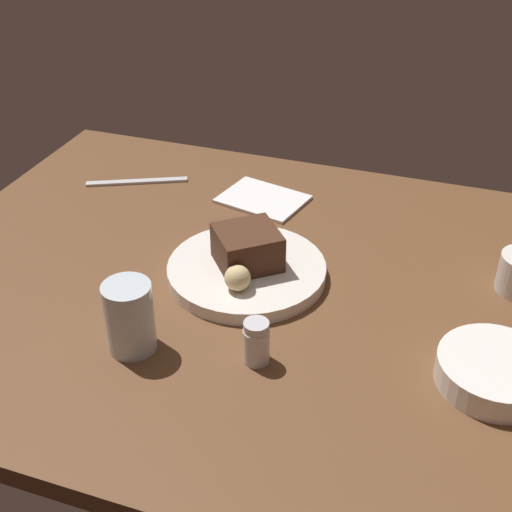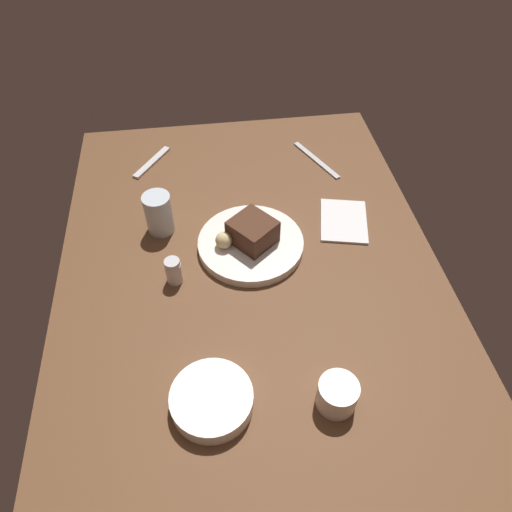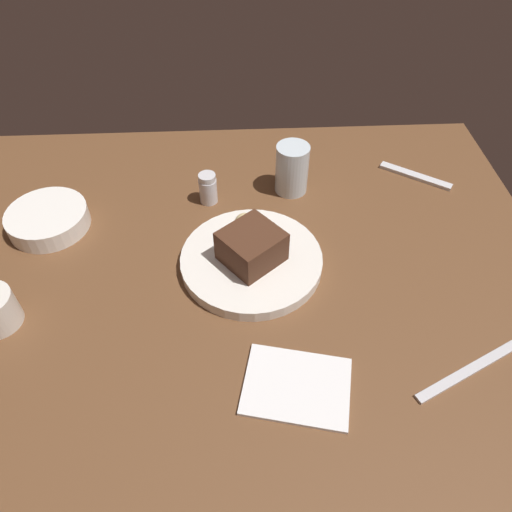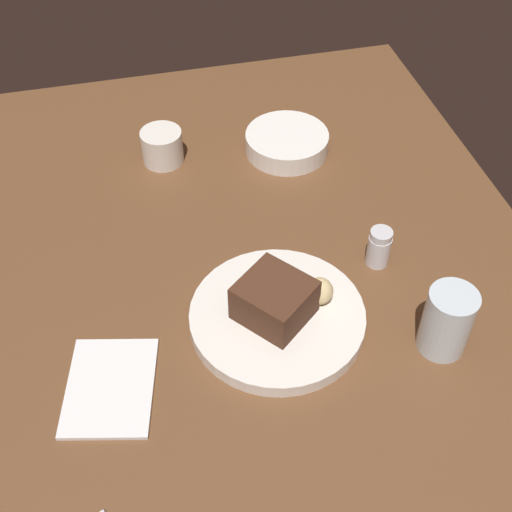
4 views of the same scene
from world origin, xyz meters
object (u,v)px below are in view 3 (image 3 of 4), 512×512
salt_shaker (209,188)px  side_bowl (48,219)px  chocolate_cake_slice (252,246)px  dessert_spoon (415,176)px  butter_knife (469,370)px  dessert_plate (251,260)px  bread_roll (245,224)px  water_glass (292,169)px  folded_napkin (297,386)px

salt_shaker → side_bowl: size_ratio=0.43×
chocolate_cake_slice → dessert_spoon: (-34.97, -23.30, -4.59)cm
dessert_spoon → chocolate_cake_slice: bearing=68.6°
butter_knife → dessert_plate: bearing=-61.7°
bread_roll → salt_shaker: size_ratio=0.61×
dessert_plate → dessert_spoon: dessert_plate is taller
bread_roll → side_bowl: (36.00, -5.46, -2.21)cm
water_glass → dessert_spoon: size_ratio=0.66×
dessert_spoon → dessert_plate: bearing=68.0°
dessert_plate → side_bowl: 38.62cm
side_bowl → folded_napkin: (-42.08, 34.92, -1.47)cm
water_glass → dessert_spoon: water_glass is taller
salt_shaker → water_glass: water_glass is taller
water_glass → bread_roll: bearing=55.7°
side_bowl → salt_shaker: bearing=-168.8°
side_bowl → dessert_spoon: 72.72cm
water_glass → butter_knife: 47.62cm
water_glass → butter_knife: water_glass is taller
dessert_plate → side_bowl: side_bowl is taller
water_glass → side_bowl: water_glass is taller
butter_knife → water_glass: bearing=-88.7°
butter_knife → salt_shaker: bearing=-71.9°
bread_roll → folded_napkin: bread_roll is taller
side_bowl → folded_napkin: bearing=140.3°
chocolate_cake_slice → salt_shaker: (7.38, -17.91, -1.87)cm
side_bowl → chocolate_cake_slice: bearing=161.9°
dessert_spoon → butter_knife: (5.00, 44.97, -0.10)cm
bread_roll → dessert_spoon: (-35.83, -16.70, -3.64)cm
chocolate_cake_slice → salt_shaker: size_ratio=1.44×
dessert_spoon → folded_napkin: dessert_spoon is taller
salt_shaker → water_glass: size_ratio=0.63×
salt_shaker → dessert_spoon: salt_shaker is taller
dessert_plate → chocolate_cake_slice: 3.93cm
salt_shaker → dessert_spoon: size_ratio=0.42×
dessert_plate → folded_napkin: 23.93cm
bread_roll → butter_knife: bearing=137.5°
dessert_plate → dessert_spoon: 41.79cm
chocolate_cake_slice → bread_roll: chocolate_cake_slice is taller
dessert_plate → salt_shaker: salt_shaker is taller
salt_shaker → dessert_spoon: bearing=-172.7°
dessert_plate → butter_knife: 37.29cm
salt_shaker → side_bowl: 30.09cm
dessert_plate → water_glass: size_ratio=2.42×
bread_roll → butter_knife: size_ratio=0.20×
water_glass → side_bowl: size_ratio=0.68×
salt_shaker → water_glass: bearing=-170.1°
water_glass → side_bowl: (45.64, 8.66, -3.21)cm
chocolate_cake_slice → dessert_spoon: size_ratio=0.60×
dessert_spoon → water_glass: bearing=40.6°
water_glass → butter_knife: (-21.19, 42.38, -4.73)cm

